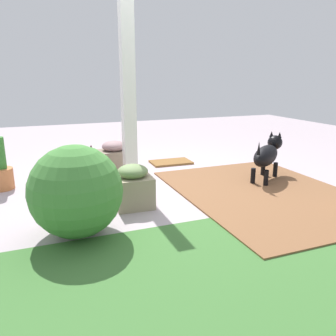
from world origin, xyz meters
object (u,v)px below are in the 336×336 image
terracotta_pot_spiky (92,169)px  stone_planter_nearest (114,160)px  terracotta_pot_tall (1,171)px  stone_planter_mid (133,187)px  dog (267,154)px  doormat (171,162)px  round_shrub (76,191)px  porch_pillar (128,94)px

terracotta_pot_spiky → stone_planter_nearest: bearing=-127.2°
terracotta_pot_tall → stone_planter_mid: bearing=139.8°
dog → terracotta_pot_spiky: bearing=-9.8°
stone_planter_mid → terracotta_pot_spiky: terracotta_pot_spiky is taller
stone_planter_mid → doormat: (-1.01, -1.49, -0.19)m
terracotta_pot_tall → terracotta_pot_spiky: terracotta_pot_tall is taller
stone_planter_mid → round_shrub: (0.60, 0.45, 0.17)m
stone_planter_mid → dog: 1.83m
doormat → stone_planter_mid: bearing=56.0°
round_shrub → terracotta_pot_spiky: (-0.30, -1.08, -0.12)m
stone_planter_nearest → terracotta_pot_spiky: terracotta_pot_spiky is taller
porch_pillar → doormat: (-0.86, -0.84, -1.06)m
porch_pillar → terracotta_pot_spiky: bearing=2.9°
round_shrub → terracotta_pot_spiky: 1.13m
stone_planter_nearest → round_shrub: 1.69m
round_shrub → doormat: 2.55m
stone_planter_mid → terracotta_pot_tall: terracotta_pot_tall is taller
dog → doormat: bearing=-56.9°
terracotta_pot_tall → dog: size_ratio=0.82×
round_shrub → stone_planter_mid: bearing=-142.9°
stone_planter_nearest → dog: bearing=154.4°
terracotta_pot_tall → terracotta_pot_spiky: size_ratio=1.13×
porch_pillar → terracotta_pot_tall: (1.43, -0.43, -0.86)m
stone_planter_mid → doormat: bearing=-124.0°
porch_pillar → terracotta_pot_tall: size_ratio=3.54×
doormat → stone_planter_nearest: bearing=22.6°
porch_pillar → dog: bearing=166.8°
porch_pillar → stone_planter_mid: size_ratio=4.96×
porch_pillar → terracotta_pot_spiky: 0.94m
stone_planter_nearest → terracotta_pot_spiky: bearing=52.8°
porch_pillar → dog: size_ratio=2.88×
stone_planter_nearest → round_shrub: bearing=67.0°
porch_pillar → stone_planter_nearest: porch_pillar is taller
stone_planter_mid → doormat: 1.81m
round_shrub → terracotta_pot_spiky: bearing=-105.6°
porch_pillar → terracotta_pot_spiky: (0.45, 0.02, -0.82)m
stone_planter_nearest → dog: dog is taller
doormat → terracotta_pot_tall: bearing=10.2°
round_shrub → terracotta_pot_tall: (0.68, -1.53, -0.16)m
terracotta_pot_tall → dog: (-3.08, 0.82, 0.11)m
stone_planter_mid → dog: size_ratio=0.58×
porch_pillar → terracotta_pot_tall: porch_pillar is taller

